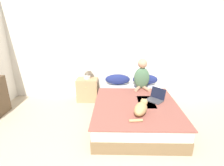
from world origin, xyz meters
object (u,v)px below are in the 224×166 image
object	(u,v)px
pillow_far	(145,80)
person_sitting	(142,76)
pillow_near	(118,79)
table_lamp	(86,66)
bed	(135,109)
laptop_open	(156,98)
nightstand	(88,90)
cat_tabby	(141,108)

from	to	relation	value
pillow_far	person_sitting	distance (m)	0.35
pillow_near	table_lamp	distance (m)	0.81
pillow_far	table_lamp	size ratio (longest dim) A/B	1.30
person_sitting	bed	bearing A→B (deg)	-107.80
laptop_open	pillow_far	bearing A→B (deg)	136.93
bed	nightstand	xyz separation A→B (m)	(-1.07, 0.87, 0.07)
pillow_far	table_lamp	xyz separation A→B (m)	(-1.41, -0.02, 0.33)
pillow_far	nightstand	world-z (taller)	pillow_far
pillow_near	person_sitting	bearing A→B (deg)	-26.46
person_sitting	pillow_near	bearing A→B (deg)	153.54
person_sitting	table_lamp	bearing A→B (deg)	169.17
person_sitting	nightstand	distance (m)	1.37
nightstand	cat_tabby	bearing A→B (deg)	-51.80
pillow_far	table_lamp	bearing A→B (deg)	-179.00
laptop_open	cat_tabby	bearing A→B (deg)	-80.62
laptop_open	nightstand	world-z (taller)	laptop_open
person_sitting	cat_tabby	world-z (taller)	person_sitting
bed	laptop_open	distance (m)	0.47
nightstand	pillow_near	bearing A→B (deg)	3.29
pillow_far	laptop_open	distance (m)	0.92
person_sitting	cat_tabby	size ratio (longest dim) A/B	1.30
pillow_near	pillow_far	xyz separation A→B (m)	(0.67, 0.00, 0.00)
person_sitting	table_lamp	size ratio (longest dim) A/B	1.47
table_lamp	pillow_far	bearing A→B (deg)	1.00
laptop_open	nightstand	distance (m)	1.72
bed	person_sitting	size ratio (longest dim) A/B	3.09
laptop_open	person_sitting	bearing A→B (deg)	149.32
person_sitting	nightstand	world-z (taller)	person_sitting
bed	person_sitting	world-z (taller)	person_sitting
bed	table_lamp	xyz separation A→B (m)	(-1.07, 0.89, 0.66)
person_sitting	laptop_open	world-z (taller)	person_sitting
nightstand	table_lamp	bearing A→B (deg)	89.36
table_lamp	bed	bearing A→B (deg)	-39.59
nightstand	table_lamp	xyz separation A→B (m)	(0.00, 0.02, 0.59)
pillow_far	table_lamp	world-z (taller)	table_lamp
nightstand	table_lamp	size ratio (longest dim) A/B	1.20
bed	laptop_open	bearing A→B (deg)	-1.10
bed	nightstand	world-z (taller)	nightstand
table_lamp	person_sitting	bearing A→B (deg)	-10.83
pillow_near	pillow_far	world-z (taller)	same
bed	laptop_open	xyz separation A→B (m)	(0.39, -0.01, 0.26)
person_sitting	laptop_open	distance (m)	0.72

